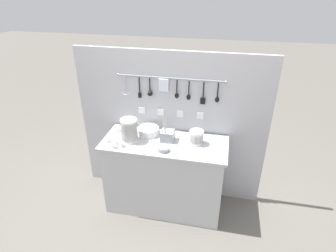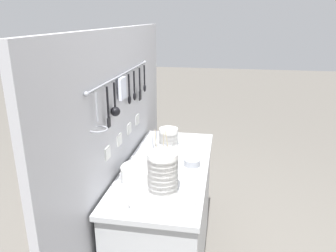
{
  "view_description": "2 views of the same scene",
  "coord_description": "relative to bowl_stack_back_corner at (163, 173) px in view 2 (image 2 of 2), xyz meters",
  "views": [
    {
      "loc": [
        0.55,
        -2.4,
        2.34
      ],
      "look_at": [
        0.04,
        -0.03,
        1.05
      ],
      "focal_mm": 30.0,
      "sensor_mm": 36.0,
      "label": 1
    },
    {
      "loc": [
        -1.94,
        -0.35,
        1.77
      ],
      "look_at": [
        0.02,
        -0.0,
        1.11
      ],
      "focal_mm": 35.0,
      "sensor_mm": 36.0,
      "label": 2
    }
  ],
  "objects": [
    {
      "name": "cup_mid_row",
      "position": [
        -0.22,
        -0.07,
        -0.1
      ],
      "size": [
        0.05,
        0.05,
        0.04
      ],
      "color": "white",
      "rests_on": "counter"
    },
    {
      "name": "back_wall",
      "position": [
        0.36,
        0.35,
        -0.1
      ],
      "size": [
        2.09,
        0.11,
        1.71
      ],
      "color": "#B2B2B7",
      "rests_on": "ground"
    },
    {
      "name": "bowl_stack_back_corner",
      "position": [
        0.0,
        0.0,
        0.0
      ],
      "size": [
        0.17,
        0.17,
        0.24
      ],
      "color": "white",
      "rests_on": "counter"
    },
    {
      "name": "cup_edge_far",
      "position": [
        -0.11,
        -0.17,
        -0.1
      ],
      "size": [
        0.05,
        0.05,
        0.04
      ],
      "color": "white",
      "rests_on": "counter"
    },
    {
      "name": "cup_back_right",
      "position": [
        -0.2,
        0.16,
        -0.1
      ],
      "size": [
        0.05,
        0.05,
        0.04
      ],
      "color": "white",
      "rests_on": "counter"
    },
    {
      "name": "cup_back_left",
      "position": [
        -0.04,
        -0.13,
        -0.1
      ],
      "size": [
        0.05,
        0.05,
        0.04
      ],
      "color": "white",
      "rests_on": "counter"
    },
    {
      "name": "counter",
      "position": [
        0.36,
        0.04,
        -0.54
      ],
      "size": [
        1.29,
        0.54,
        0.84
      ],
      "color": "#B7BABC",
      "rests_on": "ground"
    },
    {
      "name": "cup_by_caddy",
      "position": [
        -0.13,
        -0.1,
        -0.1
      ],
      "size": [
        0.05,
        0.05,
        0.04
      ],
      "color": "white",
      "rests_on": "counter"
    },
    {
      "name": "plate_stack",
      "position": [
        0.15,
        0.17,
        -0.08
      ],
      "size": [
        0.23,
        0.23,
        0.08
      ],
      "color": "white",
      "rests_on": "counter"
    },
    {
      "name": "cutlery_caddy",
      "position": [
        0.38,
        0.09,
        -0.07
      ],
      "size": [
        0.14,
        0.14,
        0.26
      ],
      "color": "#93969E",
      "rests_on": "counter"
    },
    {
      "name": "steel_mixing_bowl",
      "position": [
        0.38,
        -0.12,
        -0.1
      ],
      "size": [
        0.11,
        0.11,
        0.04
      ],
      "color": "#93969E",
      "rests_on": "counter"
    },
    {
      "name": "bowl_stack_tall_left",
      "position": [
        0.68,
        0.09,
        -0.05
      ],
      "size": [
        0.14,
        0.14,
        0.14
      ],
      "color": "white",
      "rests_on": "counter"
    }
  ]
}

